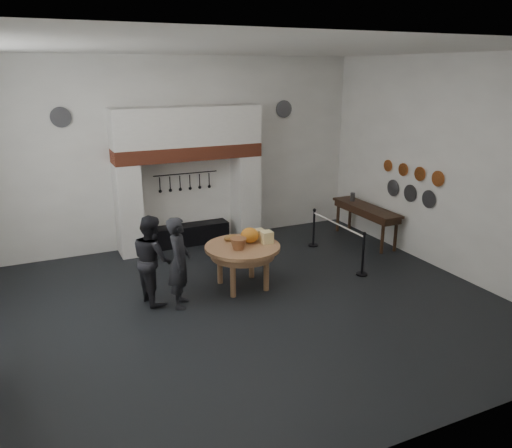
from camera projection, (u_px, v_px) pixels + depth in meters
name	position (u px, v px, depth m)	size (l,w,h in m)	color
floor	(252.00, 305.00, 9.27)	(9.00, 8.00, 0.02)	black
ceiling	(251.00, 49.00, 7.93)	(9.00, 8.00, 0.02)	silver
wall_back	(184.00, 153.00, 12.07)	(9.00, 0.02, 4.50)	white
wall_front	(410.00, 266.00, 5.13)	(9.00, 0.02, 4.50)	white
wall_right	(448.00, 166.00, 10.39)	(0.02, 8.00, 4.50)	white
chimney_pier_left	(129.00, 210.00, 11.53)	(0.55, 0.70, 2.15)	silver
chimney_pier_right	(246.00, 197.00, 12.70)	(0.55, 0.70, 2.15)	silver
hearth_brick_band	(188.00, 152.00, 11.75)	(3.50, 0.72, 0.32)	#9E442B
chimney_hood	(187.00, 126.00, 11.56)	(3.50, 0.70, 0.90)	silver
iron_range	(191.00, 234.00, 12.42)	(1.90, 0.45, 0.50)	black
utensil_rail	(186.00, 174.00, 12.15)	(0.02, 0.02, 1.60)	black
work_table	(243.00, 247.00, 9.79)	(1.49, 1.49, 0.07)	#AC7E51
pumpkin	(250.00, 235.00, 9.90)	(0.36, 0.36, 0.31)	orange
cheese_block_big	(267.00, 237.00, 9.90)	(0.22, 0.22, 0.24)	#FFE698
cheese_block_small	(259.00, 234.00, 10.16)	(0.18, 0.18, 0.20)	#D5BE7F
wicker_basket	(238.00, 244.00, 9.56)	(0.32, 0.32, 0.22)	#A8633D
bread_loaf	(231.00, 238.00, 10.03)	(0.31, 0.18, 0.13)	olive
visitor_near	(179.00, 262.00, 9.00)	(0.62, 0.41, 1.70)	black
visitor_far	(152.00, 259.00, 9.19)	(0.81, 0.63, 1.67)	black
side_table	(366.00, 208.00, 12.47)	(0.55, 2.20, 0.06)	#341E13
pewter_jug	(353.00, 197.00, 12.95)	(0.12, 0.12, 0.22)	#48474C
copper_pan_a	(438.00, 179.00, 10.64)	(0.34, 0.34, 0.03)	#C6662D
copper_pan_b	(420.00, 174.00, 11.12)	(0.32, 0.32, 0.03)	#C6662D
copper_pan_c	(403.00, 170.00, 11.59)	(0.30, 0.30, 0.03)	#C6662D
copper_pan_d	(388.00, 166.00, 12.07)	(0.28, 0.28, 0.03)	#C6662D
pewter_plate_left	(429.00, 199.00, 10.96)	(0.40, 0.40, 0.03)	#4C4C51
pewter_plate_mid	(410.00, 193.00, 11.48)	(0.40, 0.40, 0.03)	#4C4C51
pewter_plate_right	(393.00, 188.00, 12.00)	(0.40, 0.40, 0.03)	#4C4C51
pewter_plate_back_left	(61.00, 117.00, 10.67)	(0.44, 0.44, 0.03)	#4C4C51
pewter_plate_back_right	(284.00, 109.00, 12.83)	(0.44, 0.44, 0.03)	#4C4C51
barrier_post_near	(363.00, 255.00, 10.48)	(0.05, 0.05, 0.90)	black
barrier_post_far	(314.00, 229.00, 12.21)	(0.05, 0.05, 0.90)	black
barrier_rope	(337.00, 224.00, 11.22)	(0.04, 0.04, 2.00)	silver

